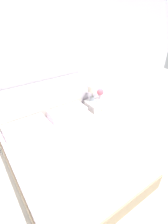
{
  "coord_description": "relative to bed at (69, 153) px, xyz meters",
  "views": [
    {
      "loc": [
        -0.98,
        -2.85,
        2.4
      ],
      "look_at": [
        0.59,
        -0.6,
        0.66
      ],
      "focal_mm": 28.0,
      "sensor_mm": 36.0,
      "label": 1
    }
  ],
  "objects": [
    {
      "name": "teacup",
      "position": [
        1.18,
        0.73,
        0.29
      ],
      "size": [
        0.12,
        0.12,
        0.06
      ],
      "color": "white",
      "rests_on": "nightstand"
    },
    {
      "name": "bed",
      "position": [
        0.0,
        0.0,
        0.0
      ],
      "size": [
        1.81,
        2.16,
        1.19
      ],
      "color": "tan",
      "rests_on": "ground_plane"
    },
    {
      "name": "wall_back",
      "position": [
        0.0,
        1.06,
        1.04
      ],
      "size": [
        8.0,
        0.06,
        2.6
      ],
      "color": "white",
      "rests_on": "ground_plane"
    },
    {
      "name": "nightstand",
      "position": [
        1.18,
        0.77,
        0.0
      ],
      "size": [
        0.41,
        0.42,
        0.53
      ],
      "color": "white",
      "rests_on": "ground_plane"
    },
    {
      "name": "ground_plane",
      "position": [
        0.0,
        0.99,
        -0.26
      ],
      "size": [
        12.0,
        12.0,
        0.0
      ],
      "primitive_type": "plane",
      "color": "silver"
    },
    {
      "name": "flower_vase",
      "position": [
        1.32,
        0.82,
        0.42
      ],
      "size": [
        0.14,
        0.14,
        0.24
      ],
      "color": "silver",
      "rests_on": "nightstand"
    },
    {
      "name": "table_lamp",
      "position": [
        1.13,
        0.86,
        0.52
      ],
      "size": [
        0.19,
        0.19,
        0.37
      ],
      "color": "#A8B2BC",
      "rests_on": "nightstand"
    }
  ]
}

